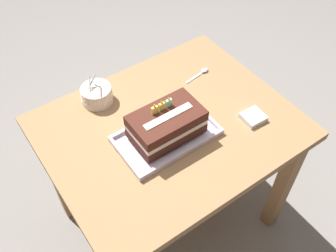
{
  "coord_description": "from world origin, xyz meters",
  "views": [
    {
      "loc": [
        -0.55,
        -0.78,
        1.82
      ],
      "look_at": [
        -0.02,
        -0.02,
        0.76
      ],
      "focal_mm": 40.64,
      "sensor_mm": 36.0,
      "label": 1
    }
  ],
  "objects": [
    {
      "name": "serving_spoon_near_tray",
      "position": [
        0.29,
        0.16,
        0.73
      ],
      "size": [
        0.13,
        0.03,
        0.01
      ],
      "color": "silver",
      "rests_on": "dining_table"
    },
    {
      "name": "dining_table",
      "position": [
        0.0,
        0.0,
        0.61
      ],
      "size": [
        0.94,
        0.76,
        0.73
      ],
      "color": "#9E754C",
      "rests_on": "ground_plane"
    },
    {
      "name": "bowl_stack",
      "position": [
        -0.16,
        0.28,
        0.76
      ],
      "size": [
        0.13,
        0.13,
        0.12
      ],
      "color": "silver",
      "rests_on": "dining_table"
    },
    {
      "name": "napkin_pile",
      "position": [
        0.28,
        -0.16,
        0.74
      ],
      "size": [
        0.09,
        0.08,
        0.02
      ],
      "color": "white",
      "rests_on": "dining_table"
    },
    {
      "name": "foil_tray",
      "position": [
        -0.04,
        -0.04,
        0.73
      ],
      "size": [
        0.37,
        0.22,
        0.02
      ],
      "color": "silver",
      "rests_on": "dining_table"
    },
    {
      "name": "ground_plane",
      "position": [
        0.0,
        0.0,
        0.0
      ],
      "size": [
        8.0,
        8.0,
        0.0
      ],
      "primitive_type": "plane",
      "color": "gray"
    },
    {
      "name": "birthday_cake",
      "position": [
        -0.04,
        -0.04,
        0.8
      ],
      "size": [
        0.26,
        0.15,
        0.15
      ],
      "color": "#4A2218",
      "rests_on": "foil_tray"
    }
  ]
}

